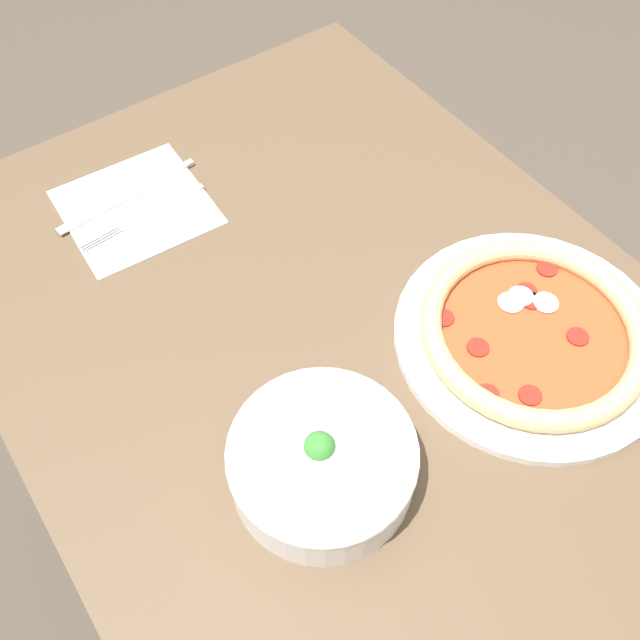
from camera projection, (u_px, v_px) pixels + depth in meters
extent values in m
plane|color=#4C4238|center=(350.00, 564.00, 1.44)|extent=(8.00, 8.00, 0.00)
cube|color=brown|center=(371.00, 377.00, 0.84)|extent=(1.19, 0.76, 0.03)
cylinder|color=#4E3C2B|center=(325.00, 219.00, 1.49)|extent=(0.06, 0.06, 0.72)
cylinder|color=#4E3C2B|center=(45.00, 365.00, 1.29)|extent=(0.06, 0.06, 0.72)
cylinder|color=white|center=(530.00, 338.00, 0.84)|extent=(0.32, 0.32, 0.01)
torus|color=#DBB77A|center=(534.00, 329.00, 0.83)|extent=(0.27, 0.27, 0.03)
cylinder|color=#B74723|center=(532.00, 334.00, 0.84)|extent=(0.23, 0.23, 0.01)
cylinder|color=maroon|center=(531.00, 301.00, 0.86)|extent=(0.03, 0.03, 0.00)
cylinder|color=maroon|center=(488.00, 394.00, 0.78)|extent=(0.03, 0.03, 0.00)
cylinder|color=maroon|center=(530.00, 395.00, 0.78)|extent=(0.03, 0.03, 0.00)
cylinder|color=maroon|center=(578.00, 337.00, 0.83)|extent=(0.03, 0.03, 0.00)
cylinder|color=maroon|center=(547.00, 269.00, 0.89)|extent=(0.03, 0.03, 0.00)
cylinder|color=maroon|center=(526.00, 291.00, 0.87)|extent=(0.03, 0.03, 0.00)
cylinder|color=maroon|center=(444.00, 319.00, 0.84)|extent=(0.03, 0.03, 0.00)
cylinder|color=maroon|center=(478.00, 347.00, 0.82)|extent=(0.03, 0.03, 0.00)
ellipsoid|color=silver|center=(546.00, 302.00, 0.86)|extent=(0.03, 0.03, 0.01)
ellipsoid|color=silver|center=(521.00, 296.00, 0.86)|extent=(0.03, 0.03, 0.01)
ellipsoid|color=silver|center=(511.00, 302.00, 0.86)|extent=(0.03, 0.03, 0.01)
cylinder|color=white|center=(322.00, 463.00, 0.72)|extent=(0.19, 0.19, 0.06)
torus|color=white|center=(322.00, 452.00, 0.70)|extent=(0.19, 0.19, 0.01)
ellipsoid|color=tan|center=(324.00, 411.00, 0.74)|extent=(0.04, 0.03, 0.02)
ellipsoid|color=tan|center=(340.00, 435.00, 0.73)|extent=(0.03, 0.04, 0.02)
ellipsoid|color=tan|center=(286.00, 431.00, 0.72)|extent=(0.04, 0.04, 0.02)
ellipsoid|color=#998466|center=(360.00, 510.00, 0.68)|extent=(0.03, 0.04, 0.02)
ellipsoid|color=#998466|center=(302.00, 407.00, 0.74)|extent=(0.04, 0.04, 0.02)
ellipsoid|color=tan|center=(350.00, 404.00, 0.74)|extent=(0.04, 0.04, 0.02)
sphere|color=#388433|center=(319.00, 447.00, 0.70)|extent=(0.03, 0.03, 0.03)
cube|color=white|center=(136.00, 207.00, 0.97)|extent=(0.20, 0.20, 0.00)
cube|color=silver|center=(163.00, 208.00, 0.97)|extent=(0.02, 0.13, 0.00)
cube|color=silver|center=(100.00, 238.00, 0.94)|extent=(0.01, 0.06, 0.00)
cube|color=silver|center=(101.00, 240.00, 0.93)|extent=(0.01, 0.06, 0.00)
cube|color=silver|center=(103.00, 242.00, 0.93)|extent=(0.01, 0.06, 0.00)
cube|color=silver|center=(105.00, 244.00, 0.93)|extent=(0.01, 0.06, 0.00)
cube|color=silver|center=(167.00, 175.00, 1.00)|extent=(0.02, 0.09, 0.01)
cube|color=silver|center=(101.00, 210.00, 0.97)|extent=(0.02, 0.13, 0.00)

